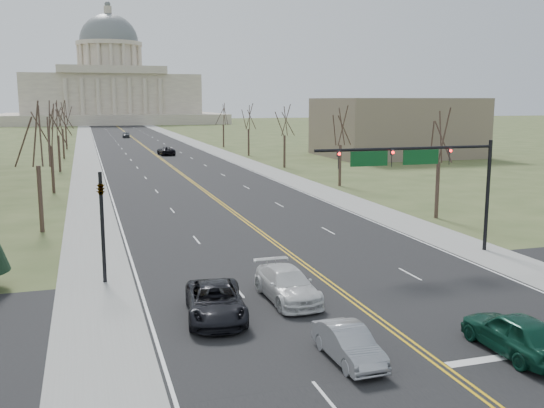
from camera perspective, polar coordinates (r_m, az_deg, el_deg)
ground at (r=24.74m, az=14.40°, el=-13.66°), size 600.00×600.00×0.00m
road at (r=130.14m, az=-11.86°, el=5.29°), size 20.00×380.00×0.01m
cross_road at (r=29.64m, az=8.26°, el=-9.44°), size 120.00×14.00×0.01m
sidewalk_left at (r=129.56m, az=-17.17°, el=5.05°), size 4.00×380.00×0.03m
sidewalk_right at (r=131.81m, az=-6.64°, el=5.49°), size 4.00×380.00×0.03m
center_line at (r=130.14m, az=-11.86°, el=5.29°), size 0.42×380.00×0.01m
edge_line_left at (r=129.58m, az=-16.19°, el=5.10°), size 0.15×380.00×0.01m
edge_line_right at (r=131.42m, az=-7.59°, el=5.46°), size 0.15×380.00×0.01m
capitol at (r=269.43m, az=-14.90°, el=10.41°), size 90.00×60.00×50.00m
signal_mast at (r=38.36m, az=13.73°, el=3.59°), size 12.12×0.44×7.20m
signal_left at (r=33.25m, az=-15.71°, el=-0.98°), size 0.32×0.36×6.00m
tree_r_0 at (r=51.43m, az=15.50°, el=5.90°), size 3.74×3.74×8.50m
tree_l_0 at (r=47.39m, az=-21.29°, el=5.76°), size 3.96×3.96×9.00m
tree_r_1 at (r=69.08m, az=6.48°, el=7.09°), size 3.74×3.74×8.50m
tree_l_1 at (r=67.34m, az=-20.17°, el=6.82°), size 3.96×3.96×9.00m
tree_r_2 at (r=87.75m, az=1.19°, el=7.71°), size 3.74×3.74×8.50m
tree_l_2 at (r=87.30m, az=-19.56°, el=7.40°), size 3.96×3.96×9.00m
tree_r_3 at (r=106.90m, az=-2.23°, el=8.07°), size 3.74×3.74×8.50m
tree_l_3 at (r=107.28m, az=-19.17°, el=7.76°), size 3.96×3.96×9.00m
tree_r_4 at (r=126.32m, az=-4.61°, el=8.31°), size 3.74×3.74×8.50m
tree_l_4 at (r=127.27m, az=-18.91°, el=8.01°), size 3.96×3.96×9.00m
bldg_right_mass at (r=108.68m, az=11.58°, el=7.09°), size 25.00×20.00×10.00m
car_nb_inner_lead at (r=25.63m, az=21.95°, el=-11.20°), size 2.05×4.92×1.67m
car_sb_inner_lead at (r=23.49m, az=7.23°, el=-12.93°), size 1.52×4.06×1.33m
car_sb_outer_lead at (r=27.69m, az=-5.35°, el=-9.10°), size 3.19×5.76×1.52m
car_sb_inner_second at (r=29.93m, az=1.44°, el=-7.58°), size 2.32×5.40×1.55m
car_far_nb at (r=109.97m, az=-9.94°, el=4.96°), size 2.85×5.51×1.48m
car_far_sb at (r=162.77m, az=-13.57°, el=6.37°), size 2.20×4.79×1.59m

